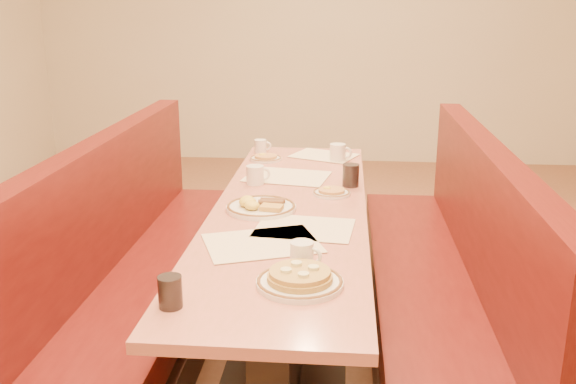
# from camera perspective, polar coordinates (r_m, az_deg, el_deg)

# --- Properties ---
(ground) EXTENTS (8.00, 8.00, 0.00)m
(ground) POSITION_cam_1_polar(r_m,az_deg,el_deg) (3.26, 0.14, -14.03)
(ground) COLOR #9E6647
(ground) RESTS_ON ground
(diner_table) EXTENTS (0.70, 2.50, 0.75)m
(diner_table) POSITION_cam_1_polar(r_m,az_deg,el_deg) (3.08, 0.14, -8.04)
(diner_table) COLOR black
(diner_table) RESTS_ON ground
(booth_left) EXTENTS (0.55, 2.50, 1.05)m
(booth_left) POSITION_cam_1_polar(r_m,az_deg,el_deg) (3.23, -13.02, -7.56)
(booth_left) COLOR #4C3326
(booth_left) RESTS_ON ground
(booth_right) EXTENTS (0.55, 2.50, 1.05)m
(booth_right) POSITION_cam_1_polar(r_m,az_deg,el_deg) (3.12, 13.83, -8.53)
(booth_right) COLOR #4C3326
(booth_right) RESTS_ON ground
(placemat_near_left) EXTENTS (0.52, 0.46, 0.00)m
(placemat_near_left) POSITION_cam_1_polar(r_m,az_deg,el_deg) (2.51, -2.32, -4.56)
(placemat_near_left) COLOR beige
(placemat_near_left) RESTS_ON diner_table
(placemat_near_right) EXTENTS (0.43, 0.34, 0.00)m
(placemat_near_right) POSITION_cam_1_polar(r_m,az_deg,el_deg) (2.68, 1.47, -3.20)
(placemat_near_right) COLOR beige
(placemat_near_right) RESTS_ON diner_table
(placemat_far_left) EXTENTS (0.48, 0.39, 0.00)m
(placemat_far_left) POSITION_cam_1_polar(r_m,az_deg,el_deg) (3.46, -0.07, 1.40)
(placemat_far_left) COLOR beige
(placemat_far_left) RESTS_ON diner_table
(placemat_far_right) EXTENTS (0.45, 0.40, 0.00)m
(placemat_far_right) POSITION_cam_1_polar(r_m,az_deg,el_deg) (3.93, 3.21, 3.26)
(placemat_far_right) COLOR beige
(placemat_far_right) RESTS_ON diner_table
(pancake_plate) EXTENTS (0.29, 0.29, 0.07)m
(pancake_plate) POSITION_cam_1_polar(r_m,az_deg,el_deg) (2.15, 1.05, -7.78)
(pancake_plate) COLOR white
(pancake_plate) RESTS_ON diner_table
(eggs_plate) EXTENTS (0.32, 0.32, 0.06)m
(eggs_plate) POSITION_cam_1_polar(r_m,az_deg,el_deg) (2.91, -2.49, -1.28)
(eggs_plate) COLOR white
(eggs_plate) RESTS_ON diner_table
(extra_plate_mid) EXTENTS (0.18, 0.18, 0.04)m
(extra_plate_mid) POSITION_cam_1_polar(r_m,az_deg,el_deg) (3.15, 3.88, -0.01)
(extra_plate_mid) COLOR white
(extra_plate_mid) RESTS_ON diner_table
(extra_plate_far) EXTENTS (0.19, 0.19, 0.04)m
(extra_plate_far) POSITION_cam_1_polar(r_m,az_deg,el_deg) (3.83, -2.00, 3.05)
(extra_plate_far) COLOR white
(extra_plate_far) RESTS_ON diner_table
(coffee_mug_a) EXTENTS (0.12, 0.08, 0.09)m
(coffee_mug_a) POSITION_cam_1_polar(r_m,az_deg,el_deg) (2.30, 1.32, -5.50)
(coffee_mug_a) COLOR white
(coffee_mug_a) RESTS_ON diner_table
(coffee_mug_b) EXTENTS (0.12, 0.09, 0.10)m
(coffee_mug_b) POSITION_cam_1_polar(r_m,az_deg,el_deg) (3.32, -2.87, 1.56)
(coffee_mug_b) COLOR white
(coffee_mug_b) RESTS_ON diner_table
(coffee_mug_c) EXTENTS (0.13, 0.09, 0.10)m
(coffee_mug_c) POSITION_cam_1_polar(r_m,az_deg,el_deg) (3.81, 4.50, 3.55)
(coffee_mug_c) COLOR white
(coffee_mug_c) RESTS_ON diner_table
(coffee_mug_d) EXTENTS (0.11, 0.07, 0.08)m
(coffee_mug_d) POSITION_cam_1_polar(r_m,az_deg,el_deg) (4.02, -2.42, 4.12)
(coffee_mug_d) COLOR white
(coffee_mug_d) RESTS_ON diner_table
(soda_tumbler_near) EXTENTS (0.08, 0.08, 0.10)m
(soda_tumbler_near) POSITION_cam_1_polar(r_m,az_deg,el_deg) (2.03, -10.43, -8.74)
(soda_tumbler_near) COLOR black
(soda_tumbler_near) RESTS_ON diner_table
(soda_tumbler_mid) EXTENTS (0.08, 0.08, 0.12)m
(soda_tumbler_mid) POSITION_cam_1_polar(r_m,az_deg,el_deg) (3.29, 5.60, 1.48)
(soda_tumbler_mid) COLOR black
(soda_tumbler_mid) RESTS_ON diner_table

